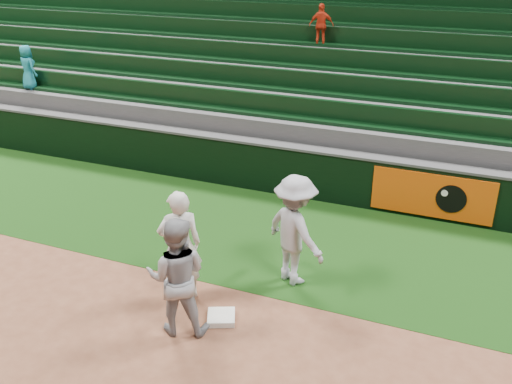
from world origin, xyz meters
TOP-DOWN VIEW (x-y plane):
  - ground at (0.00, 0.00)m, footprint 70.00×70.00m
  - foul_grass at (0.00, 3.00)m, footprint 36.00×4.20m
  - first_base at (0.27, 0.01)m, footprint 0.59×0.59m
  - first_baseman at (-0.64, 0.38)m, footprint 0.88×0.83m
  - baserunner at (-0.24, -0.44)m, footprint 1.15×1.02m
  - base_coach at (0.99, 1.58)m, footprint 1.53×1.33m
  - field_wall at (0.03, 5.20)m, footprint 36.00×0.45m
  - stadium_seating at (-0.00, 8.97)m, footprint 36.00×5.95m

SIDE VIEW (x-z plane):
  - ground at x=0.00m, z-range 0.00..0.00m
  - foul_grass at x=0.00m, z-range 0.00..0.01m
  - first_base at x=0.27m, z-range 0.00..0.10m
  - field_wall at x=0.03m, z-range 0.01..1.26m
  - baserunner at x=-0.24m, z-range 0.00..1.97m
  - first_baseman at x=-0.64m, z-range 0.00..2.02m
  - base_coach at x=0.99m, z-range 0.01..2.07m
  - stadium_seating at x=0.00m, z-range -1.09..4.49m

